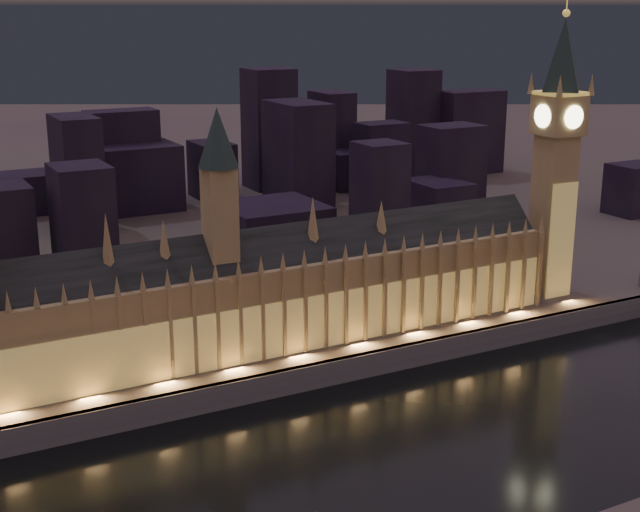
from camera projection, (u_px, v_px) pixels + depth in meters
name	position (u px, v px, depth m)	size (l,w,h in m)	color
ground_plane	(398.00, 439.00, 244.68)	(2000.00, 2000.00, 0.00)	black
north_bank	(30.00, 155.00, 685.04)	(2000.00, 960.00, 8.00)	#44363E
embankment_wall	(327.00, 373.00, 278.40)	(2000.00, 2.50, 8.00)	#494757
palace_of_westminster	(278.00, 290.00, 286.86)	(202.00, 23.25, 78.00)	olive
elizabeth_tower	(558.00, 135.00, 327.55)	(18.00, 18.00, 109.30)	olive
city_backdrop	(201.00, 173.00, 462.91)	(462.54, 215.63, 71.24)	black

